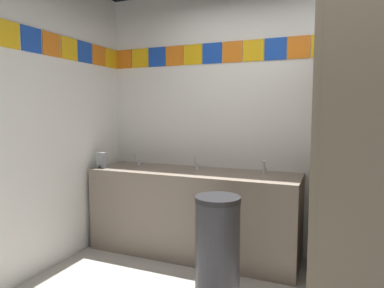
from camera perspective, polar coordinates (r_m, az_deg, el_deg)
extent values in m
cube|color=white|center=(3.43, 17.06, 3.66)|extent=(4.02, 0.08, 2.65)
cube|color=orange|center=(4.08, -11.22, 13.62)|extent=(0.20, 0.01, 0.20)
cube|color=yellow|center=(3.97, -8.60, 13.90)|extent=(0.20, 0.01, 0.20)
cube|color=#1947B7|center=(3.87, -5.83, 14.16)|extent=(0.20, 0.01, 0.20)
cube|color=orange|center=(3.77, -2.92, 14.41)|extent=(0.20, 0.01, 0.20)
cube|color=yellow|center=(3.69, 0.15, 14.62)|extent=(0.20, 0.01, 0.20)
cube|color=#1947B7|center=(3.61, 3.36, 14.80)|extent=(0.20, 0.01, 0.20)
cube|color=orange|center=(3.55, 6.70, 14.95)|extent=(0.20, 0.01, 0.20)
cube|color=yellow|center=(3.50, 10.15, 15.04)|extent=(0.20, 0.01, 0.20)
cube|color=#1947B7|center=(3.46, 13.69, 15.09)|extent=(0.20, 0.01, 0.20)
cube|color=orange|center=(3.43, 17.31, 15.08)|extent=(0.20, 0.01, 0.20)
cube|color=yellow|center=(3.42, 20.96, 15.01)|extent=(0.20, 0.01, 0.20)
cube|color=#1947B7|center=(3.42, 24.63, 14.88)|extent=(0.20, 0.01, 0.20)
cube|color=orange|center=(3.43, 28.28, 14.69)|extent=(0.20, 0.01, 0.20)
cube|color=yellow|center=(3.10, -28.21, 15.77)|extent=(0.01, 0.20, 0.20)
cube|color=#1947B7|center=(3.24, -25.10, 15.41)|extent=(0.01, 0.20, 0.20)
cube|color=orange|center=(3.39, -22.27, 15.05)|extent=(0.01, 0.20, 0.20)
cube|color=yellow|center=(3.55, -19.69, 14.68)|extent=(0.01, 0.20, 0.20)
cube|color=#1947B7|center=(3.71, -17.35, 14.32)|extent=(0.01, 0.20, 0.20)
cube|color=orange|center=(3.88, -15.21, 13.98)|extent=(0.01, 0.20, 0.20)
cube|color=yellow|center=(4.06, -13.26, 13.64)|extent=(0.01, 0.20, 0.20)
cube|color=gray|center=(3.47, 0.16, -11.31)|extent=(2.05, 0.60, 0.83)
cube|color=gray|center=(3.64, 1.88, -4.43)|extent=(2.05, 0.03, 0.08)
cylinder|color=white|center=(3.67, -9.96, -4.68)|extent=(0.34, 0.34, 0.10)
cylinder|color=white|center=(3.36, -0.03, -5.54)|extent=(0.34, 0.34, 0.10)
cylinder|color=white|center=(3.16, 11.54, -6.33)|extent=(0.34, 0.34, 0.10)
cylinder|color=silver|center=(3.77, -8.83, -3.15)|extent=(0.04, 0.04, 0.05)
cylinder|color=silver|center=(3.72, -9.25, -2.19)|extent=(0.02, 0.06, 0.09)
cylinder|color=silver|center=(3.47, 0.86, -3.83)|extent=(0.04, 0.04, 0.05)
cylinder|color=silver|center=(3.41, 0.55, -2.80)|extent=(0.02, 0.06, 0.09)
cylinder|color=silver|center=(3.28, 12.04, -4.48)|extent=(0.04, 0.04, 0.05)
cylinder|color=silver|center=(3.22, 11.90, -3.40)|extent=(0.02, 0.06, 0.09)
cube|color=gray|center=(3.68, -14.69, -2.62)|extent=(0.09, 0.07, 0.16)
cylinder|color=black|center=(3.65, -15.10, -3.64)|extent=(0.02, 0.02, 0.03)
cube|color=#726651|center=(2.61, 20.44, -3.34)|extent=(0.04, 1.58, 2.06)
cylinder|color=silver|center=(1.83, 20.23, -3.68)|extent=(0.02, 0.02, 0.10)
cylinder|color=#333338|center=(2.71, 4.24, -17.16)|extent=(0.34, 0.34, 0.75)
cylinder|color=#262628|center=(2.59, 4.30, -9.11)|extent=(0.34, 0.34, 0.04)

